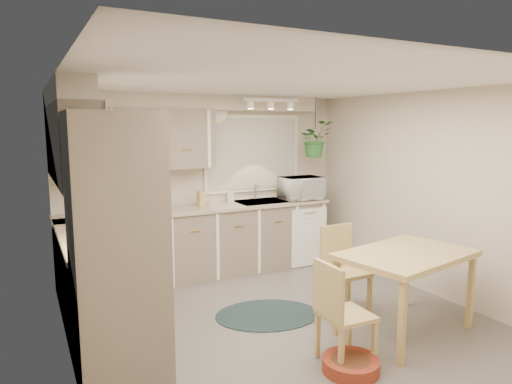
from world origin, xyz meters
The scene contains 35 objects.
floor centered at (0.00, 0.00, 0.00)m, with size 4.20×4.20×0.00m, color #66615A.
ceiling centered at (0.00, 0.00, 2.40)m, with size 4.20×4.20×0.00m, color white.
wall_back centered at (0.00, 2.10, 1.20)m, with size 4.00×0.04×2.40m, color beige.
wall_front centered at (0.00, -2.10, 1.20)m, with size 4.00×0.04×2.40m, color beige.
wall_left centered at (-2.00, 0.00, 1.20)m, with size 0.04×4.20×2.40m, color beige.
wall_right centered at (2.00, 0.00, 1.20)m, with size 0.04×4.20×2.40m, color beige.
base_cab_left centered at (-1.70, 0.88, 0.45)m, with size 0.60×1.85×0.90m, color gray.
base_cab_back centered at (-0.20, 1.80, 0.45)m, with size 3.60×0.60×0.90m, color gray.
counter_left centered at (-1.69, 0.88, 0.92)m, with size 0.64×1.89×0.04m, color #C5B78F.
counter_back centered at (-0.20, 1.79, 0.92)m, with size 3.64×0.64×0.04m, color #C5B78F.
oven_stack centered at (-1.68, -0.38, 1.05)m, with size 0.65×0.65×2.10m, color gray.
wall_oven_face centered at (-1.35, -0.38, 1.05)m, with size 0.02×0.56×0.58m, color white.
upper_cab_left centered at (-1.82, 1.00, 1.83)m, with size 0.35×2.00×0.75m, color gray.
upper_cab_back centered at (-1.00, 1.93, 1.83)m, with size 2.00×0.35×0.75m, color gray.
soffit_left centered at (-1.85, 1.00, 2.30)m, with size 0.30×2.00×0.20m, color beige.
soffit_back centered at (-0.20, 1.95, 2.30)m, with size 3.60×0.30×0.20m, color beige.
cooktop centered at (-1.68, 0.30, 0.94)m, with size 0.52×0.58×0.02m, color white.
range_hood centered at (-1.70, 0.30, 1.40)m, with size 0.40×0.60×0.14m, color white.
window_blinds centered at (0.70, 2.07, 1.60)m, with size 1.40×0.02×1.00m, color beige.
window_frame centered at (0.70, 2.08, 1.60)m, with size 1.50×0.02×1.10m, color white.
sink centered at (0.70, 1.80, 0.90)m, with size 0.70×0.48×0.10m, color #979A9E.
dishwasher_front centered at (1.30, 1.49, 0.42)m, with size 0.58×0.01×0.83m, color white.
track_light_bar centered at (0.70, 1.55, 2.33)m, with size 0.80×0.04×0.04m, color white.
wall_clock centered at (0.15, 2.07, 2.18)m, with size 0.30×0.30×0.03m, color #E1C14F.
dining_table centered at (0.95, -0.68, 0.40)m, with size 1.27×0.85×0.80m, color #D5B66A.
chair_left centered at (0.08, -0.89, 0.44)m, with size 0.41×0.41×0.89m, color #D5B66A.
chair_back centered at (0.77, -0.02, 0.46)m, with size 0.43×0.43×0.92m, color #D5B66A.
braided_rug centered at (-0.05, 0.26, 0.01)m, with size 1.11×0.83×0.01m, color black.
pet_bed centered at (0.02, -1.03, 0.05)m, with size 0.47×0.47×0.11m, color #9D361F.
microwave centered at (1.29, 1.70, 1.14)m, with size 0.59×0.33×0.40m, color white.
soap_bottle centered at (0.28, 1.95, 0.99)m, with size 0.09×0.20×0.09m, color white.
hanging_plant centered at (1.51, 1.70, 1.75)m, with size 0.46×0.52×0.40m, color #2B6C2B.
coffee_maker centered at (-1.24, 1.80, 1.09)m, with size 0.17×0.21×0.31m, color black.
toaster centered at (-0.74, 1.82, 1.02)m, with size 0.25×0.14×0.15m, color #979A9E.
knife_block centered at (-0.19, 1.85, 1.04)m, with size 0.09×0.09×0.20m, color #D5B66A.
Camera 1 is at (-2.27, -3.78, 2.00)m, focal length 32.00 mm.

